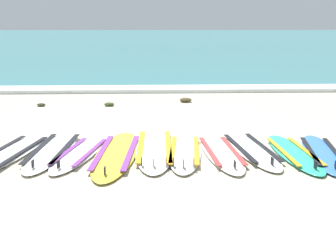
{
  "coord_description": "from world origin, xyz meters",
  "views": [
    {
      "loc": [
        -0.35,
        -7.05,
        2.18
      ],
      "look_at": [
        -0.08,
        0.47,
        0.25
      ],
      "focal_mm": 45.61,
      "sensor_mm": 36.0,
      "label": 1
    }
  ],
  "objects_px": {
    "surfboard_3": "(116,154)",
    "surfboard_6": "(221,152)",
    "surfboard_2": "(80,153)",
    "surfboard_9": "(322,153)",
    "surfboard_4": "(155,148)",
    "surfboard_0": "(12,152)",
    "surfboard_1": "(52,150)",
    "surfboard_8": "(294,153)",
    "surfboard_5": "(185,152)",
    "surfboard_7": "(251,149)"
  },
  "relations": [
    {
      "from": "surfboard_3",
      "to": "surfboard_7",
      "type": "bearing_deg",
      "value": 4.35
    },
    {
      "from": "surfboard_1",
      "to": "surfboard_4",
      "type": "bearing_deg",
      "value": 1.81
    },
    {
      "from": "surfboard_1",
      "to": "surfboard_6",
      "type": "xyz_separation_m",
      "value": [
        2.78,
        -0.22,
        0.0
      ]
    },
    {
      "from": "surfboard_3",
      "to": "surfboard_1",
      "type": "bearing_deg",
      "value": 167.57
    },
    {
      "from": "surfboard_8",
      "to": "surfboard_7",
      "type": "bearing_deg",
      "value": 160.11
    },
    {
      "from": "surfboard_5",
      "to": "surfboard_9",
      "type": "xyz_separation_m",
      "value": [
        2.23,
        -0.14,
        -0.0
      ]
    },
    {
      "from": "surfboard_2",
      "to": "surfboard_3",
      "type": "relative_size",
      "value": 0.81
    },
    {
      "from": "surfboard_0",
      "to": "surfboard_9",
      "type": "distance_m",
      "value": 5.06
    },
    {
      "from": "surfboard_3",
      "to": "surfboard_9",
      "type": "xyz_separation_m",
      "value": [
        3.34,
        -0.08,
        0.0
      ]
    },
    {
      "from": "surfboard_2",
      "to": "surfboard_7",
      "type": "relative_size",
      "value": 0.92
    },
    {
      "from": "surfboard_0",
      "to": "surfboard_9",
      "type": "relative_size",
      "value": 1.09
    },
    {
      "from": "surfboard_7",
      "to": "surfboard_9",
      "type": "xyz_separation_m",
      "value": [
        1.11,
        -0.25,
        0.0
      ]
    },
    {
      "from": "surfboard_0",
      "to": "surfboard_6",
      "type": "xyz_separation_m",
      "value": [
        3.42,
        -0.12,
        -0.0
      ]
    },
    {
      "from": "surfboard_4",
      "to": "surfboard_5",
      "type": "relative_size",
      "value": 1.19
    },
    {
      "from": "surfboard_4",
      "to": "surfboard_8",
      "type": "distance_m",
      "value": 2.29
    },
    {
      "from": "surfboard_1",
      "to": "surfboard_6",
      "type": "bearing_deg",
      "value": -4.6
    },
    {
      "from": "surfboard_3",
      "to": "surfboard_4",
      "type": "xyz_separation_m",
      "value": [
        0.62,
        0.29,
        0.0
      ]
    },
    {
      "from": "surfboard_6",
      "to": "surfboard_7",
      "type": "distance_m",
      "value": 0.55
    },
    {
      "from": "surfboard_1",
      "to": "surfboard_3",
      "type": "relative_size",
      "value": 0.92
    },
    {
      "from": "surfboard_1",
      "to": "surfboard_5",
      "type": "bearing_deg",
      "value": -4.63
    },
    {
      "from": "surfboard_9",
      "to": "surfboard_5",
      "type": "bearing_deg",
      "value": 176.39
    },
    {
      "from": "surfboard_5",
      "to": "surfboard_6",
      "type": "bearing_deg",
      "value": -4.5
    },
    {
      "from": "surfboard_7",
      "to": "surfboard_8",
      "type": "xyz_separation_m",
      "value": [
        0.65,
        -0.23,
        0.0
      ]
    },
    {
      "from": "surfboard_1",
      "to": "surfboard_7",
      "type": "relative_size",
      "value": 1.04
    },
    {
      "from": "surfboard_1",
      "to": "surfboard_7",
      "type": "xyz_separation_m",
      "value": [
        3.31,
        -0.07,
        0.0
      ]
    },
    {
      "from": "surfboard_3",
      "to": "surfboard_6",
      "type": "relative_size",
      "value": 1.2
    },
    {
      "from": "surfboard_4",
      "to": "surfboard_7",
      "type": "xyz_separation_m",
      "value": [
        1.61,
        -0.12,
        -0.0
      ]
    },
    {
      "from": "surfboard_2",
      "to": "surfboard_9",
      "type": "bearing_deg",
      "value": -1.9
    },
    {
      "from": "surfboard_3",
      "to": "surfboard_4",
      "type": "distance_m",
      "value": 0.69
    },
    {
      "from": "surfboard_1",
      "to": "surfboard_8",
      "type": "xyz_separation_m",
      "value": [
        3.96,
        -0.3,
        0.0
      ]
    },
    {
      "from": "surfboard_0",
      "to": "surfboard_1",
      "type": "height_order",
      "value": "same"
    },
    {
      "from": "surfboard_1",
      "to": "surfboard_3",
      "type": "bearing_deg",
      "value": -12.43
    },
    {
      "from": "surfboard_8",
      "to": "surfboard_1",
      "type": "bearing_deg",
      "value": 175.65
    },
    {
      "from": "surfboard_1",
      "to": "surfboard_5",
      "type": "height_order",
      "value": "same"
    },
    {
      "from": "surfboard_1",
      "to": "surfboard_3",
      "type": "distance_m",
      "value": 1.1
    },
    {
      "from": "surfboard_6",
      "to": "surfboard_7",
      "type": "height_order",
      "value": "same"
    },
    {
      "from": "surfboard_7",
      "to": "surfboard_9",
      "type": "bearing_deg",
      "value": -12.75
    },
    {
      "from": "surfboard_4",
      "to": "surfboard_5",
      "type": "bearing_deg",
      "value": -25.25
    },
    {
      "from": "surfboard_4",
      "to": "surfboard_2",
      "type": "bearing_deg",
      "value": -168.77
    },
    {
      "from": "surfboard_6",
      "to": "surfboard_9",
      "type": "height_order",
      "value": "same"
    },
    {
      "from": "surfboard_5",
      "to": "surfboard_0",
      "type": "bearing_deg",
      "value": 178.54
    },
    {
      "from": "surfboard_1",
      "to": "surfboard_9",
      "type": "bearing_deg",
      "value": -4.12
    },
    {
      "from": "surfboard_2",
      "to": "surfboard_4",
      "type": "height_order",
      "value": "same"
    },
    {
      "from": "surfboard_3",
      "to": "surfboard_5",
      "type": "relative_size",
      "value": 1.2
    },
    {
      "from": "surfboard_7",
      "to": "surfboard_9",
      "type": "distance_m",
      "value": 1.14
    },
    {
      "from": "surfboard_5",
      "to": "surfboard_8",
      "type": "distance_m",
      "value": 1.78
    },
    {
      "from": "surfboard_2",
      "to": "surfboard_9",
      "type": "relative_size",
      "value": 0.97
    },
    {
      "from": "surfboard_2",
      "to": "surfboard_8",
      "type": "distance_m",
      "value": 3.48
    },
    {
      "from": "surfboard_3",
      "to": "surfboard_5",
      "type": "distance_m",
      "value": 1.11
    },
    {
      "from": "surfboard_5",
      "to": "surfboard_6",
      "type": "xyz_separation_m",
      "value": [
        0.6,
        -0.05,
        -0.0
      ]
    }
  ]
}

